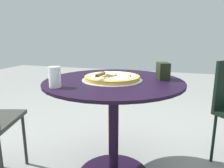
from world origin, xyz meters
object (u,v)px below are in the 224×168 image
(patio_table, at_px, (114,110))
(napkin_dispenser, at_px, (163,71))
(pizza_server, at_px, (104,74))
(pizza_on_tray, at_px, (112,78))
(drinking_cup, at_px, (55,77))

(patio_table, relative_size, napkin_dispenser, 8.12)
(pizza_server, bearing_deg, patio_table, 61.66)
(patio_table, height_order, pizza_on_tray, pizza_on_tray)
(pizza_server, bearing_deg, drinking_cup, -136.20)
(napkin_dispenser, bearing_deg, patio_table, 91.01)
(patio_table, xyz_separation_m, pizza_on_tray, (-0.01, -0.00, 0.23))
(patio_table, xyz_separation_m, drinking_cup, (-0.27, -0.30, 0.28))
(napkin_dispenser, bearing_deg, pizza_server, 99.00)
(pizza_server, xyz_separation_m, drinking_cup, (-0.23, -0.22, 0.00))
(patio_table, height_order, napkin_dispenser, napkin_dispenser)
(pizza_on_tray, height_order, pizza_server, pizza_server)
(pizza_server, distance_m, napkin_dispenser, 0.42)
(drinking_cup, bearing_deg, patio_table, 47.75)
(patio_table, distance_m, drinking_cup, 0.49)
(patio_table, distance_m, pizza_server, 0.29)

